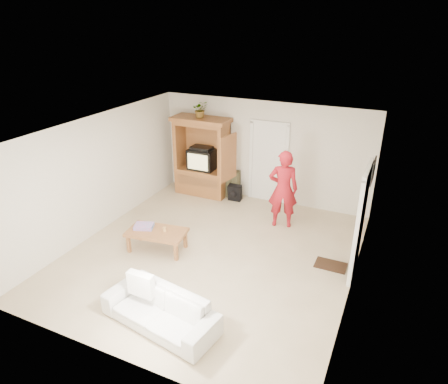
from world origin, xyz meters
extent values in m
plane|color=tan|center=(0.00, 0.00, 0.00)|extent=(6.00, 6.00, 0.00)
plane|color=white|center=(0.00, 0.00, 2.60)|extent=(6.00, 6.00, 0.00)
plane|color=silver|center=(0.00, 3.00, 1.30)|extent=(5.50, 0.00, 5.50)
plane|color=silver|center=(0.00, -3.00, 1.30)|extent=(5.50, 0.00, 5.50)
plane|color=silver|center=(-2.75, 0.00, 1.30)|extent=(0.00, 6.00, 6.00)
plane|color=silver|center=(2.75, 0.00, 1.30)|extent=(0.00, 6.00, 6.00)
cube|color=#9A5E2F|center=(-1.60, 2.65, 0.35)|extent=(1.40, 0.60, 0.70)
cube|color=#9A5E2F|center=(-2.25, 2.65, 1.30)|extent=(0.10, 0.60, 1.20)
cube|color=#9A5E2F|center=(-0.95, 2.65, 1.30)|extent=(0.10, 0.60, 1.20)
cube|color=#9A5E2F|center=(-1.60, 2.92, 1.30)|extent=(1.40, 0.06, 1.20)
cube|color=#9A5E2F|center=(-1.60, 2.65, 1.95)|extent=(1.40, 0.60, 0.10)
cube|color=#9A5E2F|center=(-1.60, 2.65, 2.05)|extent=(1.52, 0.68, 0.10)
cube|color=#9A5E2F|center=(-0.62, 2.18, 1.30)|extent=(0.16, 0.67, 1.15)
cube|color=black|center=(-1.60, 2.68, 0.97)|extent=(0.70, 0.52, 0.55)
cube|color=tan|center=(-1.60, 2.41, 0.98)|extent=(0.58, 0.02, 0.42)
cube|color=black|center=(-1.60, 2.65, 1.29)|extent=(0.55, 0.35, 0.08)
cube|color=#9E6436|center=(-1.60, 2.37, 0.45)|extent=(1.19, 0.03, 0.25)
cube|color=white|center=(0.15, 2.97, 1.02)|extent=(0.85, 0.05, 2.04)
cube|color=black|center=(2.73, 0.60, 1.02)|extent=(0.05, 0.90, 2.04)
cube|color=black|center=(2.73, 1.90, 1.60)|extent=(0.03, 0.60, 0.48)
cube|color=#382316|center=(2.30, 0.60, 0.01)|extent=(0.60, 0.40, 0.02)
imported|color=#4C7238|center=(-1.60, 2.63, 2.31)|extent=(0.51, 0.49, 0.43)
imported|color=#A91621|center=(0.91, 1.78, 0.91)|extent=(0.76, 0.61, 1.82)
imported|color=silver|center=(0.17, -2.16, 0.28)|extent=(2.01, 1.05, 0.56)
cube|color=#9E6436|center=(-1.10, -0.33, 0.41)|extent=(1.28, 0.82, 0.07)
cube|color=#9E6436|center=(-1.58, -0.65, 0.19)|extent=(0.07, 0.07, 0.38)
cube|color=#9E6436|center=(-1.65, -0.15, 0.19)|extent=(0.07, 0.07, 0.38)
cube|color=#9E6436|center=(-0.55, -0.50, 0.19)|extent=(0.07, 0.07, 0.38)
cube|color=#9E6436|center=(-0.62, -0.01, 0.19)|extent=(0.07, 0.07, 0.38)
cube|color=#EB4E84|center=(-1.41, -0.33, 0.49)|extent=(0.45, 0.39, 0.08)
cylinder|color=tan|center=(-0.94, -0.27, 0.50)|extent=(0.08, 0.08, 0.10)
camera|label=1|loc=(3.15, -6.23, 4.50)|focal=32.00mm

